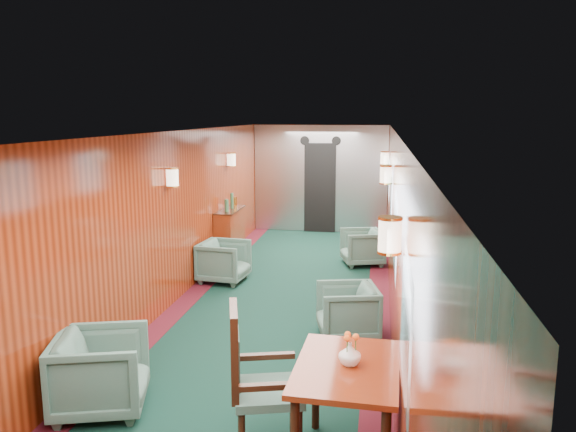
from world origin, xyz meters
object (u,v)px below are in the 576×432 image
at_px(armchair_right_near, 347,311).
at_px(armchair_right_far, 362,247).
at_px(armchair_left_near, 101,372).
at_px(credenza, 230,234).
at_px(dining_table, 347,381).
at_px(armchair_left_far, 224,261).
at_px(side_chair, 253,376).

distance_m(armchair_right_near, armchair_right_far, 3.33).
bearing_deg(armchair_left_near, credenza, -13.82).
height_order(dining_table, armchair_left_near, dining_table).
relative_size(armchair_left_far, armchair_right_near, 1.03).
height_order(side_chair, credenza, credenza).
bearing_deg(armchair_right_far, armchair_left_far, -73.32).
bearing_deg(armchair_left_near, dining_table, -118.21).
relative_size(side_chair, armchair_left_near, 1.53).
bearing_deg(armchair_right_near, armchair_left_far, -146.76).
height_order(armchair_left_near, armchair_right_far, armchair_left_near).
bearing_deg(armchair_right_far, side_chair, -22.49).
bearing_deg(armchair_left_near, armchair_right_far, -38.16).
distance_m(armchair_left_near, armchair_right_far, 5.79).
xyz_separation_m(credenza, armchair_right_near, (2.32, -3.26, -0.17)).
bearing_deg(armchair_left_near, armchair_right_near, -61.75).
bearing_deg(armchair_left_far, dining_table, -147.47).
bearing_deg(credenza, side_chair, -73.09).
distance_m(side_chair, armchair_right_far, 5.86).
relative_size(side_chair, armchair_left_far, 1.68).
bearing_deg(credenza, armchair_right_far, 1.66).
bearing_deg(dining_table, credenza, 115.35).
height_order(armchair_right_near, armchair_right_far, armchair_right_near).
relative_size(credenza, armchair_left_near, 1.54).
bearing_deg(armchair_right_far, dining_table, -15.48).
bearing_deg(dining_table, armchair_left_far, 118.56).
relative_size(credenza, armchair_right_far, 1.76).
bearing_deg(side_chair, credenza, 91.23).
bearing_deg(armchair_left_far, side_chair, -155.22).
relative_size(side_chair, credenza, 0.99).
bearing_deg(armchair_left_far, armchair_right_near, -127.10).
distance_m(side_chair, credenza, 6.01).
bearing_deg(armchair_right_near, armchair_right_far, 165.47).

